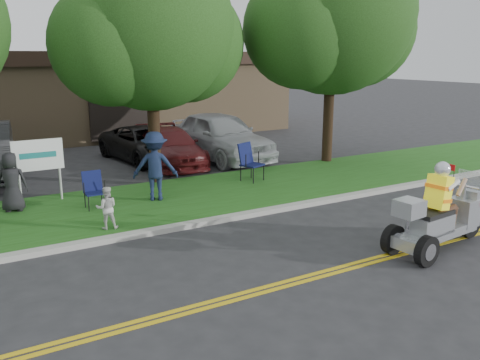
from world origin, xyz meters
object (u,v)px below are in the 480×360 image
lawn_chair_b (249,159)px  parked_car_mid (147,144)px  lawn_chair_a (93,187)px  trike_scooter (439,219)px  parked_car_far_right (220,136)px  parked_car_right (170,147)px

lawn_chair_b → parked_car_mid: size_ratio=0.25×
lawn_chair_a → trike_scooter: bearing=-48.4°
trike_scooter → parked_car_far_right: trike_scooter is taller
trike_scooter → lawn_chair_a: trike_scooter is taller
lawn_chair_a → parked_car_right: size_ratio=0.21×
trike_scooter → parked_car_far_right: 10.34m
lawn_chair_a → parked_car_far_right: size_ratio=0.18×
trike_scooter → parked_car_right: 10.51m
parked_car_mid → parked_car_far_right: (2.50, -1.09, 0.26)m
parked_car_far_right → lawn_chair_b: bearing=-107.9°
lawn_chair_a → lawn_chair_b: bearing=6.3°
lawn_chair_b → parked_car_mid: (-1.52, 4.82, -0.11)m
lawn_chair_b → parked_car_far_right: bearing=53.9°
lawn_chair_a → parked_car_far_right: 7.20m
lawn_chair_a → lawn_chair_b: 4.88m
lawn_chair_b → parked_car_far_right: 3.85m
parked_car_mid → parked_car_right: parked_car_mid is taller
parked_car_mid → trike_scooter: bearing=-87.2°
trike_scooter → lawn_chair_b: size_ratio=2.44×
parked_car_far_right → trike_scooter: bearing=-96.0°
lawn_chair_a → parked_car_mid: bearing=58.4°
parked_car_right → parked_car_far_right: bearing=4.3°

